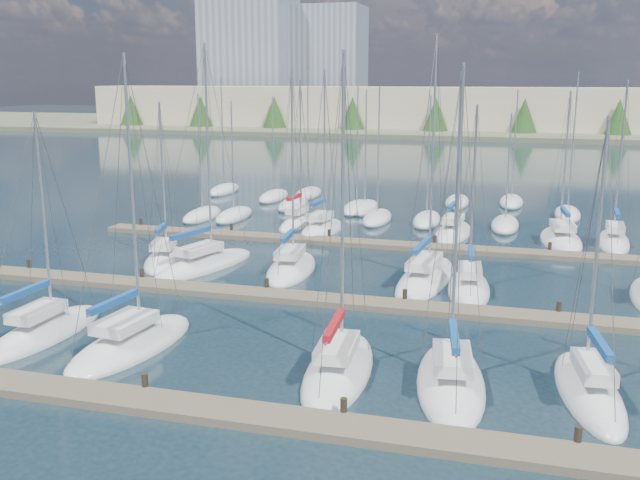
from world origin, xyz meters
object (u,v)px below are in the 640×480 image
(sailboat_h, at_px, (165,260))
(sailboat_j, at_px, (291,268))
(sailboat_e, at_px, (451,382))
(sailboat_i, at_px, (204,265))
(sailboat_b, at_px, (44,333))
(sailboat_d, at_px, (339,370))
(sailboat_c, at_px, (132,344))
(sailboat_r, at_px, (614,241))
(sailboat_f, at_px, (589,391))
(sailboat_o, at_px, (322,229))
(sailboat_q, at_px, (561,240))
(sailboat_p, at_px, (453,233))
(sailboat_l, at_px, (469,288))
(sailboat_n, at_px, (298,223))
(sailboat_k, at_px, (426,278))

(sailboat_h, height_order, sailboat_j, sailboat_j)
(sailboat_e, distance_m, sailboat_i, 22.29)
(sailboat_b, xyz_separation_m, sailboat_d, (14.71, -0.53, 0.01))
(sailboat_d, bearing_deg, sailboat_c, 174.24)
(sailboat_r, bearing_deg, sailboat_c, -126.79)
(sailboat_j, bearing_deg, sailboat_f, -46.35)
(sailboat_b, distance_m, sailboat_f, 24.62)
(sailboat_b, distance_m, sailboat_o, 27.18)
(sailboat_q, relative_size, sailboat_p, 0.90)
(sailboat_l, bearing_deg, sailboat_p, 93.67)
(sailboat_h, bearing_deg, sailboat_r, 9.64)
(sailboat_e, bearing_deg, sailboat_n, 110.48)
(sailboat_e, height_order, sailboat_r, sailboat_e)
(sailboat_b, bearing_deg, sailboat_q, 50.07)
(sailboat_d, height_order, sailboat_c, sailboat_d)
(sailboat_b, relative_size, sailboat_h, 1.00)
(sailboat_b, distance_m, sailboat_h, 14.13)
(sailboat_b, distance_m, sailboat_k, 21.83)
(sailboat_h, xyz_separation_m, sailboat_p, (17.76, 13.90, 0.00))
(sailboat_q, height_order, sailboat_p, sailboat_p)
(sailboat_f, distance_m, sailboat_i, 26.27)
(sailboat_j, height_order, sailboat_r, sailboat_j)
(sailboat_l, xyz_separation_m, sailboat_f, (5.53, -12.88, 0.00))
(sailboat_b, height_order, sailboat_i, sailboat_i)
(sailboat_k, distance_m, sailboat_p, 13.59)
(sailboat_f, bearing_deg, sailboat_d, 176.01)
(sailboat_r, bearing_deg, sailboat_d, -112.67)
(sailboat_b, distance_m, sailboat_p, 32.64)
(sailboat_f, bearing_deg, sailboat_b, 172.59)
(sailboat_n, bearing_deg, sailboat_q, 2.87)
(sailboat_d, distance_m, sailboat_q, 29.97)
(sailboat_e, bearing_deg, sailboat_k, 93.57)
(sailboat_h, bearing_deg, sailboat_i, -24.44)
(sailboat_j, xyz_separation_m, sailboat_i, (-5.72, -0.75, 0.01))
(sailboat_n, xyz_separation_m, sailboat_i, (-1.84, -14.73, -0.01))
(sailboat_h, height_order, sailboat_i, sailboat_i)
(sailboat_f, bearing_deg, sailboat_p, 98.03)
(sailboat_d, relative_size, sailboat_n, 1.10)
(sailboat_n, relative_size, sailboat_i, 0.85)
(sailboat_b, bearing_deg, sailboat_d, -0.09)
(sailboat_d, relative_size, sailboat_o, 1.03)
(sailboat_h, xyz_separation_m, sailboat_q, (25.81, 13.58, -0.01))
(sailboat_q, relative_size, sailboat_k, 0.78)
(sailboat_n, height_order, sailboat_r, sailboat_r)
(sailboat_b, bearing_deg, sailboat_k, 43.31)
(sailboat_c, bearing_deg, sailboat_k, 58.14)
(sailboat_c, bearing_deg, sailboat_h, 118.47)
(sailboat_h, relative_size, sailboat_f, 0.99)
(sailboat_e, bearing_deg, sailboat_f, -1.29)
(sailboat_k, bearing_deg, sailboat_d, -91.28)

